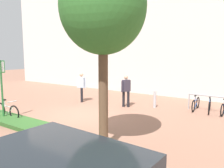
# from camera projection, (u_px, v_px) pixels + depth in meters

# --- Properties ---
(ground_plane) EXTENTS (60.00, 60.00, 0.00)m
(ground_plane) POSITION_uv_depth(u_px,v_px,m) (79.00, 116.00, 10.56)
(ground_plane) COLOR #936651
(building_facade) EXTENTS (28.00, 1.20, 10.00)m
(building_facade) POSITION_uv_depth(u_px,v_px,m) (150.00, 23.00, 15.95)
(building_facade) COLOR silver
(building_facade) RESTS_ON ground
(planter_strip) EXTENTS (7.00, 1.10, 0.16)m
(planter_strip) POSITION_uv_depth(u_px,v_px,m) (30.00, 126.00, 8.85)
(planter_strip) COLOR #336028
(planter_strip) RESTS_ON ground
(tree_sidewalk) EXTENTS (2.46, 2.46, 5.54)m
(tree_sidewalk) POSITION_uv_depth(u_px,v_px,m) (103.00, 8.00, 6.35)
(tree_sidewalk) COLOR brown
(tree_sidewalk) RESTS_ON ground
(parking_sign_post) EXTENTS (0.08, 0.36, 2.59)m
(parking_sign_post) POSITION_uv_depth(u_px,v_px,m) (1.00, 81.00, 9.68)
(parking_sign_post) COLOR #2D7238
(parking_sign_post) RESTS_ON ground
(bike_at_sign) EXTENTS (1.68, 0.42, 0.86)m
(bike_at_sign) POSITION_uv_depth(u_px,v_px,m) (7.00, 111.00, 10.06)
(bike_at_sign) COLOR black
(bike_at_sign) RESTS_ON ground
(bike_rack_cluster) EXTENTS (2.11, 1.64, 0.83)m
(bike_rack_cluster) POSITION_uv_depth(u_px,v_px,m) (210.00, 105.00, 11.14)
(bike_rack_cluster) COLOR #99999E
(bike_rack_cluster) RESTS_ON ground
(bollard_steel) EXTENTS (0.16, 0.16, 0.90)m
(bollard_steel) POSITION_uv_depth(u_px,v_px,m) (155.00, 99.00, 12.05)
(bollard_steel) COLOR #ADADB2
(bollard_steel) RESTS_ON ground
(person_shirt_white) EXTENTS (0.59, 0.41, 1.72)m
(person_shirt_white) POSITION_uv_depth(u_px,v_px,m) (82.00, 85.00, 13.52)
(person_shirt_white) COLOR black
(person_shirt_white) RESTS_ON ground
(person_suited_dark) EXTENTS (0.38, 0.57, 1.72)m
(person_suited_dark) POSITION_uv_depth(u_px,v_px,m) (126.00, 89.00, 12.16)
(person_suited_dark) COLOR black
(person_suited_dark) RESTS_ON ground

